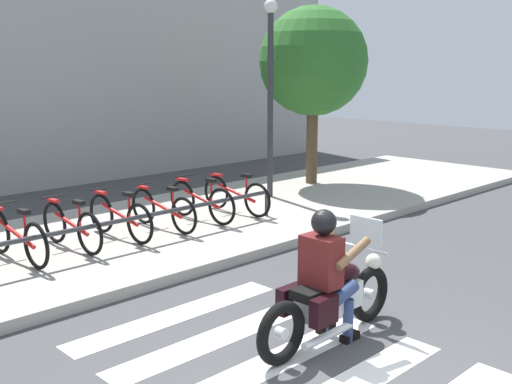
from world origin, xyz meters
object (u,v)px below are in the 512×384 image
Objects in this scene: bike_rack at (139,219)px; bicycle_5 at (201,201)px; motorcycle at (330,299)px; bicycle_1 at (16,236)px; rider at (326,267)px; bicycle_3 at (120,217)px; bicycle_4 at (163,209)px; bicycle_2 at (71,226)px; street_lamp at (270,82)px; bicycle_6 at (236,195)px; tree_near_rack at (313,62)px.

bicycle_5 is at bearing 18.42° from bike_rack.
motorcycle reaches higher than bicycle_1.
rider reaches higher than bicycle_3.
bicycle_4 is (1.17, 4.48, -0.33)m from rider.
bike_rack is (-1.66, -0.55, 0.07)m from bicycle_5.
street_lamp is at bearing 7.45° from bicycle_2.
bicycle_5 reaches higher than bicycle_4.
bicycle_5 is (2.00, 4.48, -0.32)m from rider.
bicycle_1 is (-1.40, 4.48, 0.05)m from motorcycle.
bicycle_5 is 0.98× the size of bicycle_6.
bicycle_5 is (2.49, -0.00, 0.00)m from bicycle_2.
bicycle_1 is 1.03× the size of bicycle_4.
bicycle_5 is (3.33, -0.00, 0.00)m from bicycle_1.
street_lamp reaches higher than bicycle_3.
rider is 4.92m from bicycle_5.
bike_rack is at bearing 85.08° from rider.
bicycle_6 is at bearing 0.03° from bicycle_5.
bicycle_4 is 0.83m from bicycle_5.
bicycle_1 is 3.33m from bicycle_5.
street_lamp is at bearing -167.49° from tree_near_rack.
rider is at bearing -138.27° from tree_near_rack.
motorcycle is 1.26× the size of bicycle_3.
bicycle_1 is (-1.33, 4.48, -0.32)m from rider.
motorcycle is at bearing -82.73° from bicycle_2.
bicycle_3 reaches higher than bicycle_4.
motorcycle is 1.47× the size of rider.
bicycle_6 is at bearing -157.68° from street_lamp.
tree_near_rack is (6.11, 5.52, 2.50)m from motorcycle.
bicycle_5 is (1.92, 4.48, 0.05)m from motorcycle.
bicycle_5 is at bearing -166.08° from tree_near_rack.
bicycle_2 is at bearing -172.55° from street_lamp.
bicycle_3 is 0.56m from bike_rack.
bicycle_1 is 1.66m from bicycle_3.
tree_near_rack reaches higher than street_lamp.
bicycle_3 is 4.57m from street_lamp.
bicycle_3 is 0.83m from bicycle_4.
tree_near_rack is (6.68, 1.04, 2.45)m from bicycle_2.
rider is 0.89× the size of bicycle_2.
bicycle_1 is at bearing 179.99° from bicycle_3.
bike_rack is at bearing -33.65° from bicycle_2.
motorcycle is 0.51× the size of street_lamp.
bicycle_2 is 1.00m from bike_rack.
street_lamp is at bearing 49.41° from rider.
bicycle_1 is 1.02× the size of bicycle_6.
bicycle_6 reaches higher than bike_rack.
bicycle_2 is (-0.57, 4.48, 0.05)m from motorcycle.
bike_rack is at bearing -164.78° from tree_near_rack.
motorcycle is at bearing -130.07° from street_lamp.
tree_near_rack reaches higher than bicycle_2.
bicycle_2 is 1.66m from bicycle_4.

